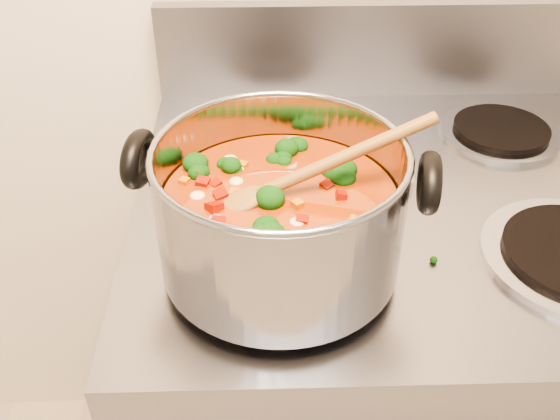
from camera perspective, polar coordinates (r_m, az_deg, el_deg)
name	(u,v)px	position (r m, az deg, el deg)	size (l,w,h in m)	color
electric_range	(376,391)	(1.20, 8.78, -16.08)	(0.75, 0.68, 1.08)	gray
stockpot	(280,213)	(0.69, 0.04, -0.28)	(0.34, 0.27, 0.16)	#94949B
wooden_spoon	(290,180)	(0.66, 0.88, 2.72)	(0.25, 0.08, 0.10)	olive
cooktop_crumbs	(312,204)	(0.84, 2.97, 0.56)	(0.28, 0.16, 0.01)	black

